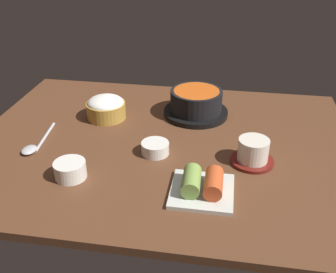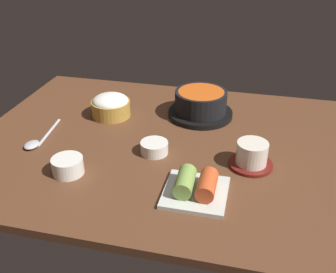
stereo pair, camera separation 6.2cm
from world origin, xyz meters
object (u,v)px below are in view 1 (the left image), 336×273
object	(u,v)px
stone_pot	(196,103)
spoon	(34,146)
kimchi_plate	(202,186)
side_bowl_near	(70,169)
rice_bowl	(106,107)
banchan_cup_center	(155,148)
tea_cup_with_saucer	(253,152)

from	to	relation	value
stone_pot	spoon	world-z (taller)	stone_pot
kimchi_plate	side_bowl_near	world-z (taller)	kimchi_plate
rice_bowl	spoon	distance (cm)	23.74
rice_bowl	banchan_cup_center	bearing A→B (deg)	-43.91
side_bowl_near	banchan_cup_center	bearing A→B (deg)	37.65
side_bowl_near	kimchi_plate	bearing A→B (deg)	-2.14
tea_cup_with_saucer	banchan_cup_center	size ratio (longest dim) A/B	1.50
rice_bowl	tea_cup_with_saucer	world-z (taller)	rice_bowl
stone_pot	tea_cup_with_saucer	xyz separation A→B (cm)	(15.99, -23.59, -0.83)
stone_pot	tea_cup_with_saucer	distance (cm)	28.51
stone_pot	kimchi_plate	bearing A→B (deg)	-82.19
tea_cup_with_saucer	banchan_cup_center	xyz separation A→B (cm)	(-23.79, 0.25, -1.29)
kimchi_plate	spoon	distance (cm)	45.64
tea_cup_with_saucer	kimchi_plate	world-z (taller)	tea_cup_with_saucer
stone_pot	rice_bowl	bearing A→B (deg)	-166.64
stone_pot	banchan_cup_center	world-z (taller)	stone_pot
tea_cup_with_saucer	kimchi_plate	bearing A→B (deg)	-127.78
rice_bowl	side_bowl_near	bearing A→B (deg)	-88.30
rice_bowl	banchan_cup_center	xyz separation A→B (cm)	(17.90, -17.23, -1.70)
tea_cup_with_saucer	side_bowl_near	size ratio (longest dim) A/B	1.44
tea_cup_with_saucer	banchan_cup_center	bearing A→B (deg)	179.39
rice_bowl	kimchi_plate	size ratio (longest dim) A/B	0.85
banchan_cup_center	kimchi_plate	xyz separation A→B (cm)	(12.95, -14.24, 0.29)
side_bowl_near	spoon	bearing A→B (deg)	142.54
kimchi_plate	side_bowl_near	distance (cm)	29.98
tea_cup_with_saucer	rice_bowl	bearing A→B (deg)	157.25
rice_bowl	banchan_cup_center	size ratio (longest dim) A/B	1.63
kimchi_plate	spoon	world-z (taller)	kimchi_plate
kimchi_plate	spoon	xyz separation A→B (cm)	(-44.04, 11.91, -1.32)
stone_pot	banchan_cup_center	xyz separation A→B (cm)	(-7.80, -23.34, -2.13)
stone_pot	side_bowl_near	xyz separation A→B (cm)	(-24.80, -36.45, -1.67)
banchan_cup_center	stone_pot	bearing A→B (deg)	71.52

